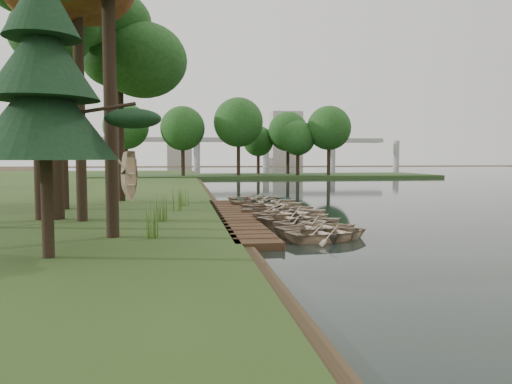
{
  "coord_description": "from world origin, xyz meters",
  "views": [
    {
      "loc": [
        -4.01,
        -23.42,
        3.02
      ],
      "look_at": [
        -0.51,
        0.38,
        1.34
      ],
      "focal_mm": 35.0,
      "sensor_mm": 36.0,
      "label": 1
    }
  ],
  "objects": [
    {
      "name": "rowboat_0",
      "position": [
        1.19,
        -6.29,
        0.39
      ],
      "size": [
        3.8,
        3.17,
        0.68
      ],
      "primitive_type": "imported",
      "rotation": [
        0.0,
        0.0,
        1.86
      ],
      "color": "tan",
      "rests_on": "water"
    },
    {
      "name": "rowboat_8",
      "position": [
        0.78,
        5.43,
        0.46
      ],
      "size": [
        4.31,
        3.36,
        0.82
      ],
      "primitive_type": "imported",
      "rotation": [
        0.0,
        0.0,
        1.72
      ],
      "color": "tan",
      "rests_on": "water"
    },
    {
      "name": "boardwalk",
      "position": [
        -1.6,
        0.0,
        0.15
      ],
      "size": [
        1.6,
        16.0,
        0.3
      ],
      "primitive_type": "cube",
      "color": "#3C2717",
      "rests_on": "ground"
    },
    {
      "name": "rowboat_4",
      "position": [
        1.12,
        -0.63,
        0.45
      ],
      "size": [
        4.63,
        4.0,
        0.81
      ],
      "primitive_type": "imported",
      "rotation": [
        0.0,
        0.0,
        1.94
      ],
      "color": "tan",
      "rests_on": "water"
    },
    {
      "name": "rowboat_6",
      "position": [
        1.23,
        2.1,
        0.4
      ],
      "size": [
        3.45,
        2.54,
        0.69
      ],
      "primitive_type": "imported",
      "rotation": [
        0.0,
        0.0,
        1.62
      ],
      "color": "tan",
      "rests_on": "water"
    },
    {
      "name": "rowboat_1",
      "position": [
        1.09,
        -5.15,
        0.4
      ],
      "size": [
        3.83,
        3.13,
        0.69
      ],
      "primitive_type": "imported",
      "rotation": [
        0.0,
        0.0,
        1.81
      ],
      "color": "tan",
      "rests_on": "water"
    },
    {
      "name": "far_trees",
      "position": [
        4.67,
        50.0,
        6.43
      ],
      "size": [
        45.6,
        5.6,
        8.8
      ],
      "color": "black",
      "rests_on": "peninsula"
    },
    {
      "name": "ground",
      "position": [
        0.0,
        0.0,
        0.0
      ],
      "size": [
        300.0,
        300.0,
        0.0
      ],
      "primitive_type": "plane",
      "color": "#3D2F1D"
    },
    {
      "name": "building_b",
      "position": [
        -5.0,
        145.0,
        6.0
      ],
      "size": [
        8.0,
        8.0,
        12.0
      ],
      "primitive_type": "cube",
      "color": "#A5A5A0",
      "rests_on": "ground"
    },
    {
      "name": "reeds_1",
      "position": [
        -4.91,
        -1.98,
        0.84
      ],
      "size": [
        0.6,
        0.6,
        1.09
      ],
      "primitive_type": "cone",
      "color": "#3F661E",
      "rests_on": "bank"
    },
    {
      "name": "reeds_2",
      "position": [
        -4.33,
        2.01,
        0.87
      ],
      "size": [
        0.6,
        0.6,
        1.15
      ],
      "primitive_type": "cone",
      "color": "#3F661E",
      "rests_on": "bank"
    },
    {
      "name": "peninsula",
      "position": [
        8.0,
        50.0,
        0.23
      ],
      "size": [
        50.0,
        14.0,
        0.45
      ],
      "primitive_type": "cube",
      "color": "#2C461F",
      "rests_on": "ground"
    },
    {
      "name": "pine_tree",
      "position": [
        -7.65,
        -9.36,
        5.0
      ],
      "size": [
        3.8,
        3.8,
        7.75
      ],
      "color": "black",
      "rests_on": "bank"
    },
    {
      "name": "rowboat_10",
      "position": [
        0.76,
        8.12,
        0.44
      ],
      "size": [
        4.1,
        3.21,
        0.77
      ],
      "primitive_type": "imported",
      "rotation": [
        0.0,
        0.0,
        1.72
      ],
      "color": "tan",
      "rests_on": "water"
    },
    {
      "name": "building_a",
      "position": [
        30.0,
        140.0,
        9.0
      ],
      "size": [
        10.0,
        8.0,
        18.0
      ],
      "primitive_type": "cube",
      "color": "#A5A5A0",
      "rests_on": "ground"
    },
    {
      "name": "tree_4",
      "position": [
        -10.19,
        3.98,
        9.49
      ],
      "size": [
        3.95,
        3.95,
        11.01
      ],
      "color": "black",
      "rests_on": "bank"
    },
    {
      "name": "rowboat_2",
      "position": [
        1.28,
        -3.34,
        0.39
      ],
      "size": [
        3.97,
        3.48,
        0.68
      ],
      "primitive_type": "imported",
      "rotation": [
        0.0,
        0.0,
        1.98
      ],
      "color": "tan",
      "rests_on": "water"
    },
    {
      "name": "reeds_0",
      "position": [
        -5.12,
        -6.58,
        0.87
      ],
      "size": [
        0.6,
        0.6,
        1.15
      ],
      "primitive_type": "cone",
      "color": "#3F661E",
      "rests_on": "bank"
    },
    {
      "name": "reeds_3",
      "position": [
        -3.95,
        4.35,
        0.8
      ],
      "size": [
        0.6,
        0.6,
        1.01
      ],
      "primitive_type": "cone",
      "color": "#3F661E",
      "rests_on": "bank"
    },
    {
      "name": "rowboat_9",
      "position": [
        1.08,
        7.02,
        0.42
      ],
      "size": [
        4.09,
        3.34,
        0.74
      ],
      "primitive_type": "imported",
      "rotation": [
        0.0,
        0.0,
        1.81
      ],
      "color": "#2A7562",
      "rests_on": "water"
    },
    {
      "name": "rowboat_7",
      "position": [
        1.04,
        3.56,
        0.44
      ],
      "size": [
        4.45,
        3.81,
        0.78
      ],
      "primitive_type": "imported",
      "rotation": [
        0.0,
        0.0,
        1.92
      ],
      "color": "tan",
      "rests_on": "water"
    },
    {
      "name": "rowboat_5",
      "position": [
        0.71,
        0.92,
        0.43
      ],
      "size": [
        4.17,
        3.38,
        0.76
      ],
      "primitive_type": "imported",
      "rotation": [
        0.0,
        0.0,
        1.35
      ],
      "color": "tan",
      "rests_on": "water"
    },
    {
      "name": "bridge",
      "position": [
        12.31,
        120.0,
        7.08
      ],
      "size": [
        95.9,
        4.0,
        8.6
      ],
      "color": "#A5A5A0",
      "rests_on": "ground"
    },
    {
      "name": "stored_rowboat",
      "position": [
        -7.13,
        7.14,
        0.62
      ],
      "size": [
        3.73,
        3.3,
        0.64
      ],
      "primitive_type": "imported",
      "rotation": [
        3.14,
        0.0,
        1.14
      ],
      "color": "tan",
      "rests_on": "bank"
    },
    {
      "name": "tree_6",
      "position": [
        -7.79,
        8.47,
        9.6
      ],
      "size": [
        5.28,
        5.28,
        11.61
      ],
      "color": "black",
      "rests_on": "bank"
    },
    {
      "name": "rowboat_3",
      "position": [
        0.95,
        -2.07,
        0.42
      ],
      "size": [
        4.25,
        3.66,
        0.74
      ],
      "primitive_type": "imported",
      "rotation": [
        0.0,
        0.0,
        1.94
      ],
      "color": "tan",
      "rests_on": "water"
    }
  ]
}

